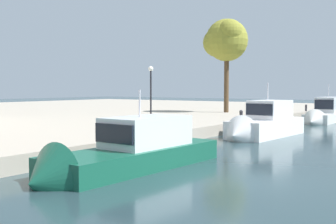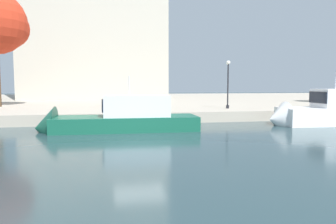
{
  "view_description": "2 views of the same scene",
  "coord_description": "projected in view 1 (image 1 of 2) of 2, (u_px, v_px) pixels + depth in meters",
  "views": [
    {
      "loc": [
        -14.8,
        -7.01,
        3.53
      ],
      "look_at": [
        2.7,
        5.25,
        2.31
      ],
      "focal_mm": 45.87,
      "sensor_mm": 36.0,
      "label": 1
    },
    {
      "loc": [
        -1.62,
        -15.08,
        2.83
      ],
      "look_at": [
        2.2,
        3.92,
        1.2
      ],
      "focal_mm": 33.67,
      "sensor_mm": 36.0,
      "label": 2
    }
  ],
  "objects": [
    {
      "name": "motor_yacht_3",
      "position": [
        263.0,
        126.0,
        30.55
      ],
      "size": [
        8.74,
        3.13,
        4.69
      ],
      "rotation": [
        0.0,
        0.0,
        3.08
      ],
      "color": "white",
      "rests_on": "ground_plane"
    },
    {
      "name": "motor_yacht_2",
      "position": [
        127.0,
        157.0,
        18.27
      ],
      "size": [
        10.09,
        3.15,
        4.51
      ],
      "rotation": [
        0.0,
        0.0,
        3.1
      ],
      "color": "#14513D",
      "rests_on": "ground_plane"
    },
    {
      "name": "motor_yacht_4",
      "position": [
        326.0,
        115.0,
        44.06
      ],
      "size": [
        10.35,
        2.43,
        4.74
      ],
      "rotation": [
        0.0,
        0.0,
        3.14
      ],
      "color": "silver",
      "rests_on": "ground_plane"
    },
    {
      "name": "ground_plane",
      "position": [
        240.0,
        180.0,
        16.32
      ],
      "size": [
        220.0,
        220.0,
        0.0
      ],
      "primitive_type": "plane",
      "color": "#23383D"
    },
    {
      "name": "tree_2",
      "position": [
        225.0,
        40.0,
        46.39
      ],
      "size": [
        4.59,
        4.81,
        10.15
      ],
      "color": "#4C3823",
      "rests_on": "dock_promenade"
    },
    {
      "name": "lamp_post",
      "position": [
        151.0,
        93.0,
        29.93
      ],
      "size": [
        0.35,
        0.35,
        4.2
      ],
      "color": "black",
      "rests_on": "dock_promenade"
    },
    {
      "name": "mooring_bollard_0",
      "position": [
        241.0,
        115.0,
        35.34
      ],
      "size": [
        0.3,
        0.3,
        0.86
      ],
      "color": "#2D2D33",
      "rests_on": "dock_promenade"
    },
    {
      "name": "mooring_bollard_1",
      "position": [
        306.0,
        108.0,
        49.16
      ],
      "size": [
        0.26,
        0.26,
        0.78
      ],
      "color": "#2D2D33",
      "rests_on": "dock_promenade"
    }
  ]
}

